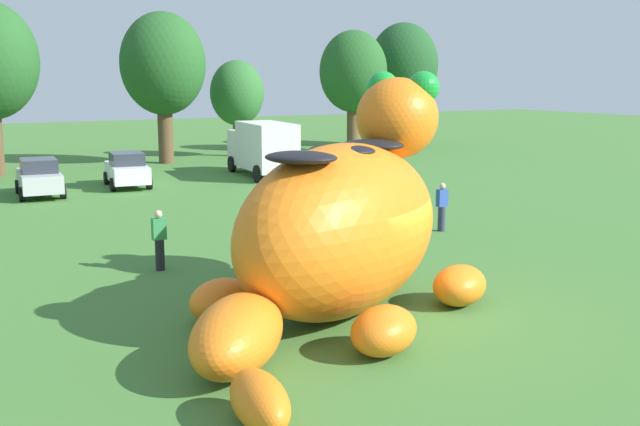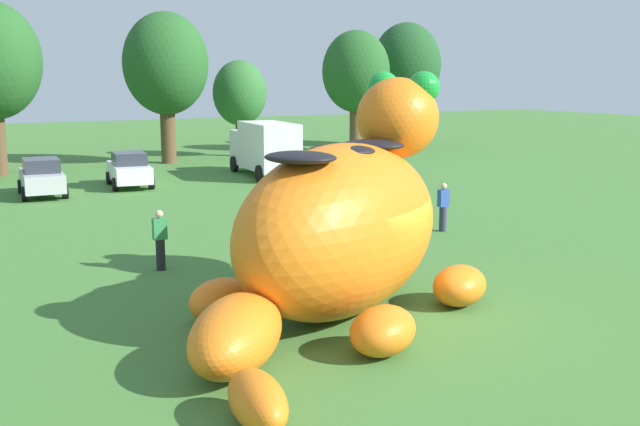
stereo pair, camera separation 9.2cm
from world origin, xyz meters
name	(u,v)px [view 2 (the right image)]	position (x,y,z in m)	size (l,w,h in m)	color
ground_plane	(403,311)	(0.00, 0.00, 0.00)	(160.00, 160.00, 0.00)	#427533
giant_inflatable_creature	(342,227)	(-1.29, 0.64, 2.01)	(9.06, 9.05, 5.51)	orange
car_silver	(42,177)	(-4.60, 21.97, 0.86)	(2.15, 4.20, 1.72)	#B7BABF
car_white	(129,169)	(-0.35, 22.94, 0.86)	(2.30, 4.27, 1.72)	white
box_truck	(265,147)	(7.17, 23.38, 1.60)	(2.90, 6.58, 2.95)	silver
tree_centre	(166,65)	(4.50, 32.02, 6.07)	(5.23, 5.23, 9.29)	brown
tree_centre_right	(240,94)	(10.11, 33.78, 4.23)	(3.64, 3.64, 6.46)	brown
tree_mid_right	(356,72)	(18.85, 33.05, 5.66)	(4.87, 4.87, 8.65)	brown
tree_right	(406,66)	(24.35, 34.62, 6.18)	(5.33, 5.33, 9.45)	brown
spectator_near_inflatable	(160,240)	(-3.79, 6.41, 0.85)	(0.38, 0.26, 1.71)	black
spectator_mid_field	(443,207)	(6.50, 6.88, 0.85)	(0.38, 0.26, 1.71)	#2D334C
spectator_by_cars	(395,167)	(11.73, 17.53, 0.85)	(0.38, 0.26, 1.71)	#726656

